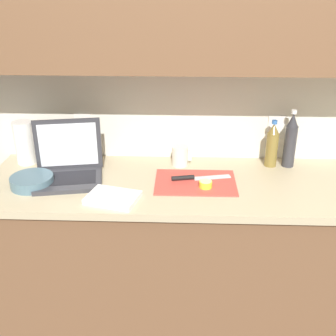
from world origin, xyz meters
TOP-DOWN VIEW (x-y plane):
  - ground_plane at (0.00, 0.00)m, footprint 12.00×12.00m
  - wall_back at (-0.00, 0.24)m, footprint 5.20×0.38m
  - counter_unit at (0.02, 0.00)m, footprint 2.39×0.62m
  - laptop at (-0.79, 0.03)m, footprint 0.36×0.31m
  - cutting_board at (-0.18, -0.01)m, footprint 0.38×0.27m
  - knife at (-0.20, 0.02)m, footprint 0.29×0.09m
  - lemon_half_cut at (-0.13, -0.06)m, footprint 0.06×0.06m
  - bottle_green_soda at (0.31, 0.21)m, footprint 0.06×0.06m
  - bottle_oil_tall at (0.22, 0.21)m, footprint 0.06×0.06m
  - measuring_cup at (-0.25, 0.20)m, footprint 0.10×0.08m
  - bowl_white at (-0.95, -0.07)m, footprint 0.20×0.20m
  - paper_towel_roll at (-1.06, 0.21)m, footprint 0.10×0.10m
  - dish_towel at (-0.55, -0.19)m, footprint 0.25×0.21m

SIDE VIEW (x-z plane):
  - ground_plane at x=0.00m, z-range 0.00..0.00m
  - counter_unit at x=0.02m, z-range 0.01..0.92m
  - cutting_board at x=-0.18m, z-range 0.91..0.92m
  - dish_towel at x=-0.55m, z-range 0.91..0.93m
  - knife at x=-0.20m, z-range 0.92..0.94m
  - lemon_half_cut at x=-0.13m, z-range 0.92..0.95m
  - bowl_white at x=-0.95m, z-range 0.91..0.96m
  - measuring_cup at x=-0.25m, z-range 0.91..1.01m
  - laptop at x=-0.79m, z-range 0.84..1.11m
  - bottle_oil_tall at x=0.22m, z-range 0.90..1.15m
  - paper_towel_roll at x=-1.06m, z-range 0.91..1.14m
  - bottle_green_soda at x=0.31m, z-range 0.90..1.20m
  - wall_back at x=0.00m, z-range 0.26..2.86m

